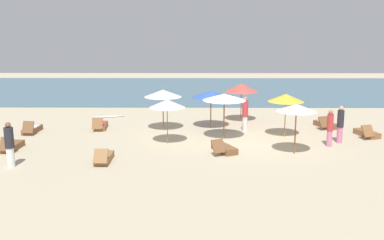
# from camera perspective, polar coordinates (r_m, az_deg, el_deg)

# --- Properties ---
(ground_plane) EXTENTS (60.00, 60.00, 0.00)m
(ground_plane) POSITION_cam_1_polar(r_m,az_deg,el_deg) (23.28, 4.75, -2.59)
(ground_plane) COLOR #BCAD8E
(ocean_water) EXTENTS (48.00, 16.00, 0.06)m
(ocean_water) POSITION_cam_1_polar(r_m,az_deg,el_deg) (39.92, 2.95, 3.64)
(ocean_water) COLOR #476B7F
(ocean_water) RESTS_ON ground_plane
(umbrella_0) EXTENTS (1.74, 1.74, 2.16)m
(umbrella_0) POSITION_cam_1_polar(r_m,az_deg,el_deg) (22.42, -3.03, 2.00)
(umbrella_0) COLOR olive
(umbrella_0) RESTS_ON ground_plane
(umbrella_1) EXTENTS (1.81, 1.81, 2.22)m
(umbrella_1) POSITION_cam_1_polar(r_m,az_deg,el_deg) (24.17, 11.31, 2.65)
(umbrella_1) COLOR olive
(umbrella_1) RESTS_ON ground_plane
(umbrella_2) EXTENTS (2.13, 2.13, 2.29)m
(umbrella_2) POSITION_cam_1_polar(r_m,az_deg,el_deg) (23.29, 3.93, 2.76)
(umbrella_2) COLOR brown
(umbrella_2) RESTS_ON ground_plane
(umbrella_3) EXTENTS (1.79, 1.79, 2.26)m
(umbrella_3) POSITION_cam_1_polar(r_m,az_deg,el_deg) (21.12, 12.52, 1.44)
(umbrella_3) COLOR brown
(umbrella_3) RESTS_ON ground_plane
(umbrella_4) EXTENTS (2.08, 2.08, 2.08)m
(umbrella_4) POSITION_cam_1_polar(r_m,az_deg,el_deg) (25.77, 2.30, 3.13)
(umbrella_4) COLOR olive
(umbrella_4) RESTS_ON ground_plane
(umbrella_6) EXTENTS (2.01, 2.01, 2.21)m
(umbrella_6) POSITION_cam_1_polar(r_m,az_deg,el_deg) (25.21, -3.54, 3.24)
(umbrella_6) COLOR brown
(umbrella_6) RESTS_ON ground_plane
(umbrella_7) EXTENTS (1.91, 1.91, 2.24)m
(umbrella_7) POSITION_cam_1_polar(r_m,az_deg,el_deg) (27.53, 6.00, 3.91)
(umbrella_7) COLOR brown
(umbrella_7) RESTS_ON ground_plane
(lounger_0) EXTENTS (0.62, 1.69, 0.70)m
(lounger_0) POSITION_cam_1_polar(r_m,az_deg,el_deg) (20.24, -10.64, -4.52)
(lounger_0) COLOR olive
(lounger_0) RESTS_ON ground_plane
(lounger_1) EXTENTS (0.69, 1.66, 0.75)m
(lounger_1) POSITION_cam_1_polar(r_m,az_deg,el_deg) (23.21, -21.01, -2.98)
(lounger_1) COLOR brown
(lounger_1) RESTS_ON ground_plane
(lounger_2) EXTENTS (1.05, 1.76, 0.72)m
(lounger_2) POSITION_cam_1_polar(r_m,az_deg,el_deg) (25.73, 20.40, -1.51)
(lounger_2) COLOR brown
(lounger_2) RESTS_ON ground_plane
(lounger_3) EXTENTS (1.19, 1.75, 0.73)m
(lounger_3) POSITION_cam_1_polar(r_m,az_deg,el_deg) (27.17, 15.86, -0.50)
(lounger_3) COLOR brown
(lounger_3) RESTS_ON ground_plane
(lounger_4) EXTENTS (1.24, 1.76, 0.71)m
(lounger_4) POSITION_cam_1_polar(r_m,az_deg,el_deg) (21.36, 3.87, -3.45)
(lounger_4) COLOR brown
(lounger_4) RESTS_ON ground_plane
(lounger_5) EXTENTS (0.70, 1.67, 0.74)m
(lounger_5) POSITION_cam_1_polar(r_m,az_deg,el_deg) (26.30, -10.99, -0.66)
(lounger_5) COLOR brown
(lounger_5) RESTS_ON ground_plane
(lounger_6) EXTENTS (0.68, 1.66, 0.75)m
(lounger_6) POSITION_cam_1_polar(r_m,az_deg,el_deg) (26.33, -18.81, -1.08)
(lounger_6) COLOR brown
(lounger_6) RESTS_ON ground_plane
(person_1) EXTENTS (0.41, 0.41, 1.88)m
(person_1) POSITION_cam_1_polar(r_m,az_deg,el_deg) (25.23, 6.44, 0.77)
(person_1) COLOR white
(person_1) RESTS_ON ground_plane
(person_2) EXTENTS (0.42, 0.42, 1.82)m
(person_2) POSITION_cam_1_polar(r_m,az_deg,el_deg) (23.81, 17.50, -0.48)
(person_2) COLOR #D17299
(person_2) RESTS_ON ground_plane
(person_3) EXTENTS (0.52, 0.52, 1.86)m
(person_3) POSITION_cam_1_polar(r_m,az_deg,el_deg) (20.39, -21.21, -2.78)
(person_3) COLOR white
(person_3) RESTS_ON ground_plane
(person_4) EXTENTS (0.32, 0.32, 1.76)m
(person_4) POSITION_cam_1_polar(r_m,az_deg,el_deg) (23.02, 16.35, -0.90)
(person_4) COLOR #D17299
(person_4) RESTS_ON ground_plane
(surfboard) EXTENTS (2.10, 0.91, 0.07)m
(surfboard) POSITION_cam_1_polar(r_m,az_deg,el_deg) (29.41, -10.08, 0.43)
(surfboard) COLOR silver
(surfboard) RESTS_ON ground_plane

